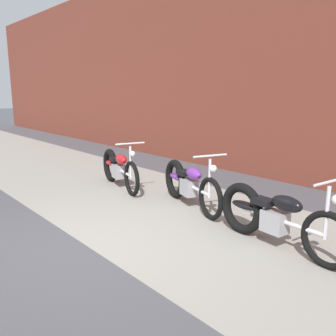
{
  "coord_description": "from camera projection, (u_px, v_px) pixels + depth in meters",
  "views": [
    {
      "loc": [
        3.94,
        -2.08,
        1.98
      ],
      "look_at": [
        -0.47,
        1.7,
        0.75
      ],
      "focal_mm": 38.97,
      "sensor_mm": 36.0,
      "label": 1
    }
  ],
  "objects": [
    {
      "name": "sidewalk_slab",
      "position": [
        190.0,
        218.0,
        5.78
      ],
      "size": [
        36.0,
        3.5,
        0.01
      ],
      "primitive_type": "cube",
      "color": "gray",
      "rests_on": "ground"
    },
    {
      "name": "motorcycle_red",
      "position": [
        118.0,
        168.0,
        7.65
      ],
      "size": [
        1.97,
        0.75,
        1.03
      ],
      "rotation": [
        0.0,
        0.0,
        -0.24
      ],
      "color": "black",
      "rests_on": "ground"
    },
    {
      "name": "motorcycle_purple",
      "position": [
        187.0,
        183.0,
        6.38
      ],
      "size": [
        1.95,
        0.81,
        1.03
      ],
      "rotation": [
        0.0,
        0.0,
        -0.29
      ],
      "color": "black",
      "rests_on": "ground"
    },
    {
      "name": "motorcycle_black",
      "position": [
        270.0,
        216.0,
        4.72
      ],
      "size": [
        2.01,
        0.58,
        1.03
      ],
      "rotation": [
        0.0,
        0.0,
        -0.09
      ],
      "color": "black",
      "rests_on": "ground"
    },
    {
      "name": "ground_plane",
      "position": [
        91.0,
        249.0,
        4.67
      ],
      "size": [
        80.0,
        80.0,
        0.0
      ],
      "primitive_type": "plane",
      "color": "#47474C"
    },
    {
      "name": "brick_building_wall",
      "position": [
        313.0,
        53.0,
        7.41
      ],
      "size": [
        36.0,
        0.5,
        5.46
      ],
      "primitive_type": "cube",
      "color": "brown",
      "rests_on": "ground"
    }
  ]
}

